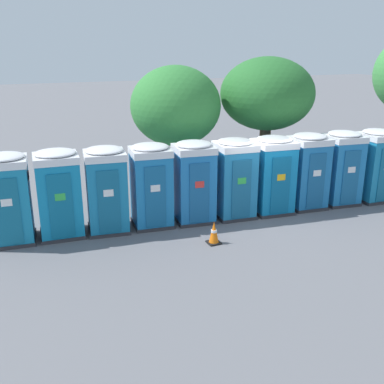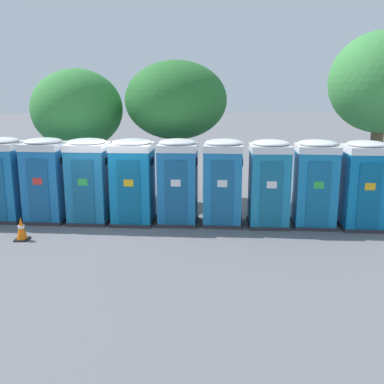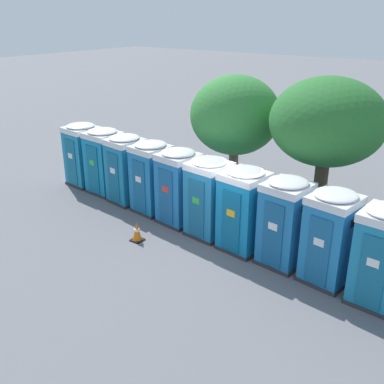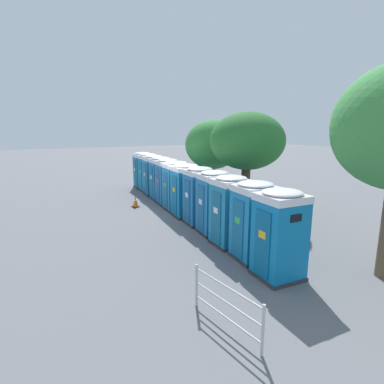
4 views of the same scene
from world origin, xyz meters
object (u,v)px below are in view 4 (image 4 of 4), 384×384
object	(u,v)px
portapotty_10	(254,220)
portapotty_2	(154,175)
portapotty_3	(161,178)
portapotty_11	(279,234)
portapotty_5	(176,185)
portapotty_0	(143,170)
portapotty_9	(230,210)
portapotty_7	(199,195)
portapotty_8	(214,202)
portapotty_4	(168,181)
street_tree_2	(247,142)
street_tree_0	(213,145)
event_barrier	(226,303)
portapotty_6	(186,190)
portapotty_1	(149,172)
traffic_cone	(135,201)

from	to	relation	value
portapotty_10	portapotty_2	bearing A→B (deg)	174.41
portapotty_2	portapotty_3	size ratio (longest dim) A/B	1.00
portapotty_11	portapotty_2	bearing A→B (deg)	173.93
portapotty_3	portapotty_5	xyz separation A→B (m)	(2.66, -0.33, -0.00)
portapotty_0	portapotty_9	size ratio (longest dim) A/B	1.00
portapotty_10	portapotty_7	bearing A→B (deg)	174.22
portapotty_5	portapotty_8	distance (m)	4.02
portapotty_4	street_tree_2	size ratio (longest dim) A/B	0.52
portapotty_2	street_tree_0	size ratio (longest dim) A/B	0.55
portapotty_11	portapotty_3	bearing A→B (deg)	173.72
portapotty_7	portapotty_8	distance (m)	1.34
portapotty_5	portapotty_7	size ratio (longest dim) A/B	1.00
portapotty_10	portapotty_5	bearing A→B (deg)	174.81
portapotty_4	event_barrier	bearing A→B (deg)	-19.09
portapotty_3	street_tree_0	bearing A→B (deg)	54.33
portapotty_6	event_barrier	xyz separation A→B (m)	(7.74, -3.28, -0.72)
portapotty_0	street_tree_2	bearing A→B (deg)	10.46
portapotty_2	portapotty_6	world-z (taller)	same
portapotty_1	portapotty_7	world-z (taller)	same
portapotty_9	street_tree_2	size ratio (longest dim) A/B	0.52
portapotty_8	traffic_cone	bearing A→B (deg)	-166.21
portapotty_7	portapotty_8	size ratio (longest dim) A/B	1.00
portapotty_10	portapotty_8	bearing A→B (deg)	173.90
portapotty_4	traffic_cone	bearing A→B (deg)	-96.09
portapotty_11	event_barrier	size ratio (longest dim) A/B	1.24
street_tree_2	portapotty_10	bearing A→B (deg)	-36.78
portapotty_4	portapotty_9	size ratio (longest dim) A/B	1.00
portapotty_6	event_barrier	world-z (taller)	portapotty_6
portapotty_7	street_tree_0	size ratio (longest dim) A/B	0.55
portapotty_1	portapotty_5	world-z (taller)	same
portapotty_1	portapotty_2	size ratio (longest dim) A/B	1.00
portapotty_7	portapotty_10	bearing A→B (deg)	-5.78
portapotty_1	portapotty_9	size ratio (longest dim) A/B	1.00
portapotty_3	portapotty_11	xyz separation A→B (m)	(10.65, -1.17, 0.00)
street_tree_0	traffic_cone	xyz separation A→B (m)	(-0.67, -4.52, -2.92)
portapotty_0	portapotty_2	distance (m)	2.68
portapotty_3	portapotty_11	size ratio (longest dim) A/B	1.00
portapotty_5	street_tree_0	world-z (taller)	street_tree_0
portapotty_0	portapotty_6	world-z (taller)	same
portapotty_10	portapotty_11	size ratio (longest dim) A/B	1.00
street_tree_0	traffic_cone	bearing A→B (deg)	-98.42
portapotty_4	portapotty_7	bearing A→B (deg)	-5.25
street_tree_0	street_tree_2	bearing A→B (deg)	-6.96
portapotty_9	street_tree_2	world-z (taller)	street_tree_2
portapotty_2	portapotty_10	world-z (taller)	same
portapotty_10	portapotty_11	distance (m)	1.34
portapotty_5	event_barrier	xyz separation A→B (m)	(9.07, -3.43, -0.72)
portapotty_5	portapotty_11	xyz separation A→B (m)	(7.99, -0.84, 0.00)
portapotty_4	event_barrier	xyz separation A→B (m)	(10.40, -3.60, -0.72)
portapotty_6	traffic_cone	bearing A→B (deg)	-151.83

